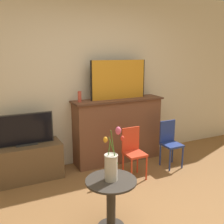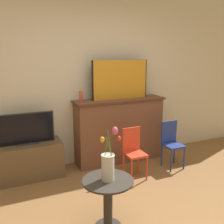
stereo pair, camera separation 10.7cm
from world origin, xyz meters
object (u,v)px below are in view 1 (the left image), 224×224
chair_blue (170,141)px  vase_tulips (111,164)px  tv_monitor (25,130)px  chair_red (133,149)px  painting (119,80)px

chair_blue → vase_tulips: bearing=-146.8°
tv_monitor → chair_red: tv_monitor is taller
chair_red → vase_tulips: 1.22m
chair_blue → vase_tulips: 1.79m
chair_blue → painting: bearing=137.5°
chair_red → vase_tulips: size_ratio=1.32×
chair_blue → chair_red: bearing=-174.1°
painting → tv_monitor: bearing=-178.3°
chair_red → chair_blue: same height
painting → chair_blue: 1.24m
painting → vase_tulips: painting is taller
painting → vase_tulips: 1.87m
tv_monitor → vase_tulips: 1.59m
chair_blue → vase_tulips: size_ratio=1.32×
chair_red → chair_blue: (0.71, 0.07, 0.00)m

